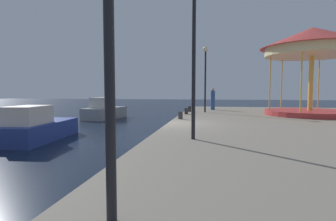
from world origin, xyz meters
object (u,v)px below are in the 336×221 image
at_px(motorboat_grey, 104,111).
at_px(lamp_post_mid_promenade, 194,35).
at_px(motorboat_blue, 36,127).
at_px(bollard_north, 180,115).
at_px(carousel, 312,50).
at_px(bollard_center, 186,111).
at_px(lamp_post_far_end, 205,68).
at_px(bollard_south, 190,109).
at_px(person_near_carousel, 213,99).

relative_size(motorboat_grey, lamp_post_mid_promenade, 0.91).
bearing_deg(motorboat_blue, bollard_north, 25.21).
bearing_deg(carousel, bollard_center, -176.04).
bearing_deg(bollard_center, carousel, 3.96).
xyz_separation_m(motorboat_blue, motorboat_grey, (-0.79, 9.68, 0.05)).
height_order(motorboat_blue, lamp_post_mid_promenade, lamp_post_mid_promenade).
relative_size(motorboat_blue, bollard_center, 11.59).
relative_size(carousel, lamp_post_mid_promenade, 1.29).
xyz_separation_m(motorboat_grey, bollard_north, (7.19, -6.67, 0.34)).
distance_m(carousel, bollard_center, 8.55).
relative_size(lamp_post_mid_promenade, lamp_post_far_end, 1.03).
xyz_separation_m(carousel, lamp_post_mid_promenade, (-6.56, -9.36, -0.79)).
distance_m(motorboat_blue, lamp_post_mid_promenade, 8.69).
bearing_deg(bollard_north, lamp_post_far_end, 76.62).
relative_size(bollard_south, person_near_carousel, 0.23).
xyz_separation_m(carousel, bollard_north, (-7.66, -3.55, -3.79)).
relative_size(motorboat_grey, lamp_post_far_end, 0.94).
distance_m(bollard_center, person_near_carousel, 4.74).
distance_m(motorboat_grey, person_near_carousel, 8.99).
distance_m(motorboat_grey, lamp_post_far_end, 9.14).
xyz_separation_m(carousel, person_near_carousel, (-5.95, 3.85, -3.17)).
xyz_separation_m(bollard_north, bollard_south, (0.06, 5.11, 0.00)).
height_order(lamp_post_far_end, bollard_north, lamp_post_far_end).
bearing_deg(lamp_post_mid_promenade, carousel, 54.99).
bearing_deg(lamp_post_far_end, bollard_center, -121.33).
relative_size(motorboat_grey, bollard_south, 10.83).
relative_size(lamp_post_mid_promenade, bollard_center, 11.86).
bearing_deg(lamp_post_mid_promenade, lamp_post_far_end, 89.64).
relative_size(carousel, bollard_center, 15.27).
bearing_deg(motorboat_grey, bollard_center, -26.87).
bearing_deg(lamp_post_mid_promenade, bollard_center, 97.00).
relative_size(motorboat_grey, bollard_center, 10.83).
xyz_separation_m(motorboat_blue, bollard_south, (6.45, 8.12, 0.39)).
xyz_separation_m(motorboat_blue, bollard_north, (6.40, 3.01, 0.39)).
distance_m(carousel, lamp_post_mid_promenade, 11.46).
relative_size(carousel, bollard_north, 15.27).
distance_m(bollard_north, bollard_south, 5.11).
bearing_deg(lamp_post_far_end, person_near_carousel, 77.62).
xyz_separation_m(bollard_south, person_near_carousel, (1.66, 2.29, 0.63)).
bearing_deg(lamp_post_mid_promenade, person_near_carousel, 87.34).
xyz_separation_m(lamp_post_mid_promenade, bollard_north, (-1.10, 5.81, -3.00)).
bearing_deg(motorboat_blue, carousel, 25.02).
bearing_deg(person_near_carousel, lamp_post_mid_promenade, -92.66).
relative_size(bollard_center, person_near_carousel, 0.23).
bearing_deg(bollard_south, bollard_north, -90.62).
bearing_deg(bollard_center, bollard_south, 88.94).
relative_size(motorboat_blue, bollard_south, 11.59).
xyz_separation_m(carousel, bollard_south, (-7.61, 1.56, -3.79)).
height_order(bollard_south, person_near_carousel, person_near_carousel).
distance_m(lamp_post_far_end, bollard_north, 5.84).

